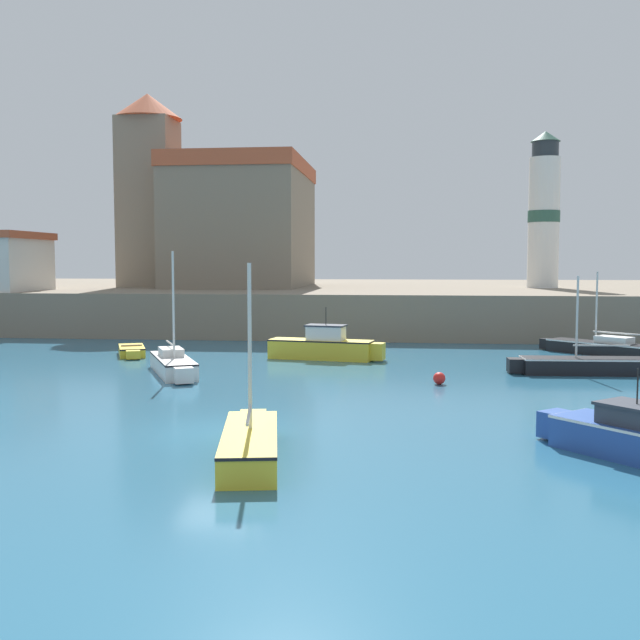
{
  "coord_description": "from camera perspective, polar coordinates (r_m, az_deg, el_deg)",
  "views": [
    {
      "loc": [
        5.32,
        -21.12,
        4.99
      ],
      "look_at": [
        1.03,
        16.67,
        2.0
      ],
      "focal_mm": 42.0,
      "sensor_mm": 36.0,
      "label": 1
    }
  ],
  "objects": [
    {
      "name": "dinghy_yellow_3",
      "position": [
        40.85,
        -14.15,
        -2.27
      ],
      "size": [
        2.32,
        3.59,
        0.58
      ],
      "color": "yellow",
      "rests_on": "ground"
    },
    {
      "name": "sailboat_white_4",
      "position": [
        33.77,
        -11.12,
        -3.29
      ],
      "size": [
        3.58,
        5.82,
        5.43
      ],
      "color": "white",
      "rests_on": "ground"
    },
    {
      "name": "ground_plane",
      "position": [
        22.34,
        -7.54,
        -8.45
      ],
      "size": [
        200.0,
        200.0,
        0.0
      ],
      "primitive_type": "plane",
      "color": "#28607F"
    },
    {
      "name": "sailboat_black_2",
      "position": [
        35.17,
        19.33,
        -3.25
      ],
      "size": [
        6.2,
        1.72,
        4.35
      ],
      "color": "black",
      "rests_on": "ground"
    },
    {
      "name": "lighthouse",
      "position": [
        61.13,
        16.69,
        7.84
      ],
      "size": [
        2.44,
        2.44,
        12.07
      ],
      "color": "silver",
      "rests_on": "quay_seawall"
    },
    {
      "name": "church",
      "position": [
        62.37,
        -7.05,
        7.76
      ],
      "size": [
        15.15,
        14.53,
        15.39
      ],
      "color": "gray",
      "rests_on": "quay_seawall"
    },
    {
      "name": "sailboat_black_7",
      "position": [
        42.72,
        20.67,
        -1.94
      ],
      "size": [
        5.67,
        5.37,
        4.44
      ],
      "color": "black",
      "rests_on": "ground"
    },
    {
      "name": "motorboat_yellow_1",
      "position": [
        38.18,
        0.31,
        -2.02
      ],
      "size": [
        6.07,
        2.38,
        2.67
      ],
      "color": "yellow",
      "rests_on": "ground"
    },
    {
      "name": "mooring_buoy",
      "position": [
        30.83,
        9.07,
        -4.41
      ],
      "size": [
        0.5,
        0.5,
        0.5
      ],
      "primitive_type": "sphere",
      "color": "red",
      "rests_on": "ground"
    },
    {
      "name": "quay_seawall",
      "position": [
        66.27,
        1.87,
        1.44
      ],
      "size": [
        120.0,
        40.0,
        2.92
      ],
      "primitive_type": "cube",
      "color": "gray",
      "rests_on": "ground"
    },
    {
      "name": "sailboat_yellow_5",
      "position": [
        19.23,
        -5.35,
        -9.28
      ],
      "size": [
        2.22,
        5.76,
        4.95
      ],
      "color": "yellow",
      "rests_on": "ground"
    },
    {
      "name": "motorboat_blue_6",
      "position": [
        20.75,
        23.05,
        -8.24
      ],
      "size": [
        4.43,
        4.9,
        2.3
      ],
      "color": "#284C9E",
      "rests_on": "ground"
    }
  ]
}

